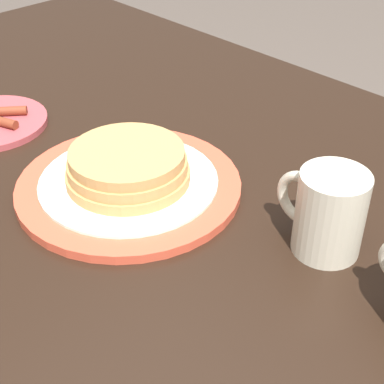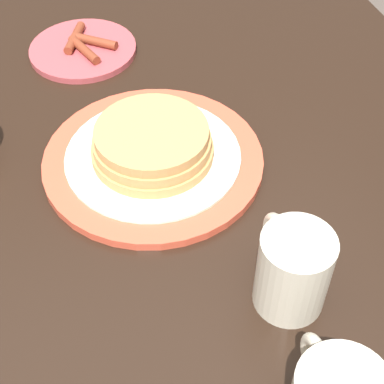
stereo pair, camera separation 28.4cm
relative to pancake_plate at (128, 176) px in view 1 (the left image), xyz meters
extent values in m
cube|color=black|center=(0.06, 0.02, -0.04)|extent=(1.39, 1.00, 0.03)
cube|color=black|center=(0.69, -0.42, -0.42)|extent=(0.07, 0.07, 0.74)
cylinder|color=#DB5138|center=(0.00, 0.00, -0.01)|extent=(0.29, 0.29, 0.01)
cylinder|color=white|center=(0.00, 0.00, -0.01)|extent=(0.23, 0.23, 0.00)
cylinder|color=tan|center=(0.00, 0.00, 0.00)|extent=(0.16, 0.16, 0.01)
cylinder|color=tan|center=(0.00, 0.00, 0.02)|extent=(0.15, 0.15, 0.01)
cylinder|color=tan|center=(0.00, 0.00, 0.03)|extent=(0.15, 0.15, 0.01)
cylinder|color=beige|center=(-0.24, -0.09, 0.03)|extent=(0.08, 0.08, 0.10)
torus|color=beige|center=(-0.21, -0.09, 0.03)|extent=(0.07, 0.01, 0.07)
cylinder|color=brown|center=(-0.24, -0.09, 0.07)|extent=(0.07, 0.07, 0.00)
camera|label=1|loc=(-0.50, 0.37, 0.41)|focal=55.00mm
camera|label=2|loc=(-0.54, 0.12, 0.52)|focal=55.00mm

